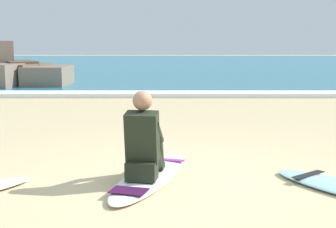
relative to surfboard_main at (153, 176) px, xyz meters
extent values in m
plane|color=#CCB584|center=(0.34, -0.23, -0.04)|extent=(80.00, 80.00, 0.00)
cube|color=teal|center=(0.34, 21.56, 0.01)|extent=(80.00, 28.00, 0.10)
cube|color=white|center=(0.34, 7.86, 0.02)|extent=(80.00, 0.90, 0.11)
ellipsoid|color=white|center=(0.00, 0.00, 0.00)|extent=(1.10, 2.22, 0.07)
cube|color=purple|center=(0.17, 0.58, 0.04)|extent=(0.49, 0.23, 0.01)
cube|color=#351037|center=(-0.19, -0.66, 0.04)|extent=(0.42, 0.33, 0.01)
cube|color=black|center=(-0.08, -0.28, 0.14)|extent=(0.35, 0.30, 0.20)
cylinder|color=black|center=(-0.15, -0.09, 0.29)|extent=(0.21, 0.42, 0.43)
cylinder|color=black|center=(-0.14, 0.12, 0.26)|extent=(0.16, 0.27, 0.42)
cube|color=black|center=(-0.14, 0.19, 0.07)|extent=(0.13, 0.23, 0.05)
cylinder|color=black|center=(0.04, -0.12, 0.29)|extent=(0.21, 0.42, 0.43)
cylinder|color=black|center=(0.09, 0.09, 0.26)|extent=(0.16, 0.27, 0.42)
cube|color=black|center=(0.10, 0.15, 0.07)|extent=(0.13, 0.23, 0.05)
cube|color=black|center=(-0.08, -0.24, 0.49)|extent=(0.38, 0.34, 0.57)
sphere|color=#A37556|center=(-0.07, -0.22, 0.88)|extent=(0.21, 0.21, 0.21)
cylinder|color=black|center=(-0.19, -0.08, 0.52)|extent=(0.14, 0.40, 0.31)
cylinder|color=black|center=(0.08, -0.12, 0.52)|extent=(0.14, 0.40, 0.31)
cube|color=black|center=(1.76, -0.09, 0.04)|extent=(0.44, 0.37, 0.01)
cube|color=brown|center=(-4.23, 10.23, 0.34)|extent=(1.27, 1.69, 0.75)
cube|color=#756656|center=(-3.60, 10.10, 0.31)|extent=(1.35, 1.75, 0.69)
cube|color=brown|center=(-4.60, 10.58, 0.38)|extent=(1.48, 1.75, 0.83)
camera|label=1|loc=(0.20, -5.32, 1.54)|focal=52.21mm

